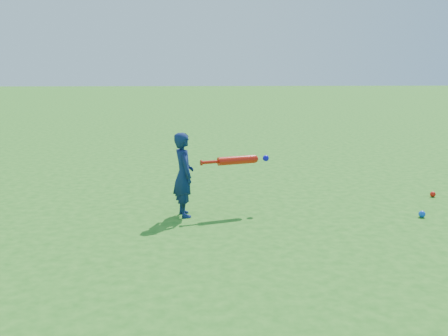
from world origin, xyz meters
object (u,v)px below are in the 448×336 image
object	(u,v)px
child	(184,175)
ground_ball_red	(433,194)
ground_ball_blue	(422,214)
bat_swing	(240,160)

from	to	relation	value
child	ground_ball_red	distance (m)	3.41
ground_ball_blue	bat_swing	size ratio (longest dim) A/B	0.09
ground_ball_red	ground_ball_blue	distance (m)	1.06
ground_ball_red	ground_ball_blue	xyz separation A→B (m)	(-0.55, -0.90, 0.00)
child	bat_swing	xyz separation A→B (m)	(0.66, 0.16, 0.14)
child	ground_ball_blue	xyz separation A→B (m)	(2.76, -0.21, -0.45)
child	ground_ball_blue	bearing A→B (deg)	-110.00
child	ground_ball_blue	world-z (taller)	child
ground_ball_red	ground_ball_blue	bearing A→B (deg)	-121.54
child	ground_ball_blue	size ratio (longest dim) A/B	12.48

